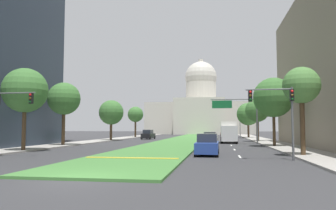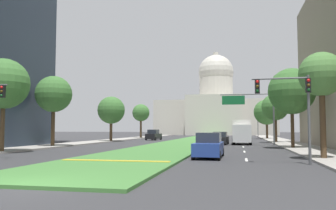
% 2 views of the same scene
% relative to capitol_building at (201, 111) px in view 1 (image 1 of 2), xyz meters
% --- Properties ---
extents(ground_plane, '(260.00, 260.00, 0.00)m').
position_rel_capitol_building_xyz_m(ground_plane, '(0.00, -52.02, -8.27)').
color(ground_plane, '#333335').
extents(grass_median, '(7.46, 95.15, 0.14)m').
position_rel_capitol_building_xyz_m(grass_median, '(0.00, -57.31, -8.20)').
color(grass_median, '#427A38').
rests_on(grass_median, ground_plane).
extents(median_curb_nose, '(6.72, 0.50, 0.04)m').
position_rel_capitol_building_xyz_m(median_curb_nose, '(0.00, -95.81, -8.11)').
color(median_curb_nose, gold).
rests_on(median_curb_nose, grass_median).
extents(lane_dashes_right, '(0.16, 64.56, 0.01)m').
position_rel_capitol_building_xyz_m(lane_dashes_right, '(7.76, -61.26, -8.26)').
color(lane_dashes_right, silver).
rests_on(lane_dashes_right, ground_plane).
extents(sidewalk_left, '(4.00, 95.15, 0.15)m').
position_rel_capitol_building_xyz_m(sidewalk_left, '(-13.80, -62.60, -8.19)').
color(sidewalk_left, '#9E9991').
rests_on(sidewalk_left, ground_plane).
extents(sidewalk_right, '(4.00, 95.15, 0.15)m').
position_rel_capitol_building_xyz_m(sidewalk_right, '(13.80, -62.60, -8.19)').
color(sidewalk_right, '#9E9991').
rests_on(sidewalk_right, ground_plane).
extents(capitol_building, '(38.07, 25.80, 27.73)m').
position_rel_capitol_building_xyz_m(capitol_building, '(0.00, 0.00, 0.00)').
color(capitol_building, beige).
rests_on(capitol_building, ground_plane).
extents(traffic_light_near_left, '(3.34, 0.35, 5.20)m').
position_rel_capitol_building_xyz_m(traffic_light_near_left, '(-10.45, -94.99, -4.47)').
color(traffic_light_near_left, '#515456').
rests_on(traffic_light_near_left, ground_plane).
extents(traffic_light_near_right, '(3.34, 0.35, 5.20)m').
position_rel_capitol_building_xyz_m(traffic_light_near_right, '(10.45, -94.41, -4.47)').
color(traffic_light_near_right, '#515456').
rests_on(traffic_light_near_right, ground_plane).
extents(traffic_light_far_right, '(0.28, 0.35, 5.20)m').
position_rel_capitol_building_xyz_m(traffic_light_far_right, '(11.30, -39.84, -4.95)').
color(traffic_light_far_right, '#515456').
rests_on(traffic_light_far_right, ground_plane).
extents(overhead_guide_sign, '(6.52, 0.20, 6.50)m').
position_rel_capitol_building_xyz_m(overhead_guide_sign, '(9.02, -71.93, -3.58)').
color(overhead_guide_sign, '#515456').
rests_on(overhead_guide_sign, ground_plane).
extents(street_tree_left_near, '(4.33, 4.33, 8.10)m').
position_rel_capitol_building_xyz_m(street_tree_left_near, '(-12.45, -89.59, -2.37)').
color(street_tree_left_near, '#4C3823').
rests_on(street_tree_left_near, ground_plane).
extents(street_tree_right_near, '(2.96, 2.96, 7.20)m').
position_rel_capitol_building_xyz_m(street_tree_right_near, '(12.76, -91.15, -2.64)').
color(street_tree_right_near, '#4C3823').
rests_on(street_tree_right_near, ground_plane).
extents(street_tree_left_mid, '(4.09, 4.09, 8.01)m').
position_rel_capitol_building_xyz_m(street_tree_left_mid, '(-13.15, -80.18, -2.35)').
color(street_tree_left_mid, '#4C3823').
rests_on(street_tree_left_mid, ground_plane).
extents(street_tree_right_mid, '(4.79, 4.79, 8.33)m').
position_rel_capitol_building_xyz_m(street_tree_right_mid, '(12.72, -78.19, -2.36)').
color(street_tree_right_mid, '#4C3823').
rests_on(street_tree_right_mid, ground_plane).
extents(street_tree_left_far, '(4.29, 4.29, 7.09)m').
position_rel_capitol_building_xyz_m(street_tree_left_far, '(-12.31, -64.34, -3.35)').
color(street_tree_left_far, '#4C3823').
rests_on(street_tree_left_far, ground_plane).
extents(street_tree_right_far, '(3.85, 3.85, 7.07)m').
position_rel_capitol_building_xyz_m(street_tree_right_far, '(12.47, -64.09, -3.16)').
color(street_tree_right_far, '#4C3823').
rests_on(street_tree_right_far, ground_plane).
extents(street_tree_left_distant, '(3.56, 3.56, 7.11)m').
position_rel_capitol_building_xyz_m(street_tree_left_distant, '(-12.57, -46.57, -2.99)').
color(street_tree_left_distant, '#4C3823').
rests_on(street_tree_left_distant, ground_plane).
extents(street_tree_right_distant, '(4.98, 4.98, 7.76)m').
position_rel_capitol_building_xyz_m(street_tree_right_distant, '(12.69, -45.62, -3.02)').
color(street_tree_right_distant, '#4C3823').
rests_on(street_tree_right_distant, ground_plane).
extents(sedan_lead_stopped, '(1.97, 4.67, 1.79)m').
position_rel_capitol_building_xyz_m(sedan_lead_stopped, '(5.18, -90.78, -7.43)').
color(sedan_lead_stopped, navy).
rests_on(sedan_lead_stopped, ground_plane).
extents(sedan_midblock, '(2.17, 4.61, 1.64)m').
position_rel_capitol_building_xyz_m(sedan_midblock, '(4.91, -70.17, -7.49)').
color(sedan_midblock, black).
rests_on(sedan_midblock, ground_plane).
extents(sedan_distant, '(2.15, 4.49, 1.87)m').
position_rel_capitol_building_xyz_m(sedan_distant, '(-7.64, -55.42, -7.40)').
color(sedan_distant, black).
rests_on(sedan_distant, ground_plane).
extents(sedan_far_horizon, '(2.10, 4.19, 1.77)m').
position_rel_capitol_building_xyz_m(sedan_far_horizon, '(7.72, -40.40, -7.44)').
color(sedan_far_horizon, maroon).
rests_on(sedan_far_horizon, ground_plane).
extents(sedan_very_far, '(2.12, 4.41, 1.75)m').
position_rel_capitol_building_xyz_m(sedan_very_far, '(7.75, -30.58, -7.45)').
color(sedan_very_far, '#4C5156').
rests_on(sedan_very_far, ground_plane).
extents(box_truck_delivery, '(2.40, 6.40, 3.20)m').
position_rel_capitol_building_xyz_m(box_truck_delivery, '(7.68, -68.78, -6.59)').
color(box_truck_delivery, silver).
rests_on(box_truck_delivery, ground_plane).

